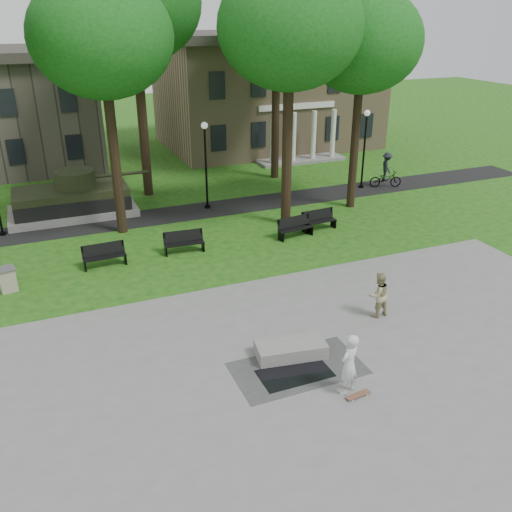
{
  "coord_description": "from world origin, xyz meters",
  "views": [
    {
      "loc": [
        -7.94,
        -15.16,
        9.97
      ],
      "look_at": [
        -0.69,
        2.37,
        1.4
      ],
      "focal_mm": 38.0,
      "sensor_mm": 36.0,
      "label": 1
    }
  ],
  "objects": [
    {
      "name": "tree_5",
      "position": [
        6.5,
        16.5,
        9.67
      ],
      "size": [
        6.4,
        6.4,
        12.44
      ],
      "color": "black",
      "rests_on": "ground"
    },
    {
      "name": "plaza",
      "position": [
        0.0,
        -5.0,
        0.01
      ],
      "size": [
        22.0,
        16.0,
        0.02
      ],
      "primitive_type": "cube",
      "color": "gray",
      "rests_on": "ground"
    },
    {
      "name": "tank_monument",
      "position": [
        -6.46,
        14.0,
        0.86
      ],
      "size": [
        7.45,
        3.4,
        2.4
      ],
      "color": "gray",
      "rests_on": "ground"
    },
    {
      "name": "skateboard",
      "position": [
        -0.55,
        -4.87,
        0.06
      ],
      "size": [
        0.8,
        0.28,
        0.07
      ],
      "primitive_type": "cube",
      "rotation": [
        0.0,
        0.0,
        0.1
      ],
      "color": "brown",
      "rests_on": "plaza"
    },
    {
      "name": "building_right",
      "position": [
        10.0,
        26.0,
        4.34
      ],
      "size": [
        17.0,
        12.0,
        8.6
      ],
      "color": "#9E8460",
      "rests_on": "ground"
    },
    {
      "name": "tree_4",
      "position": [
        -2.0,
        16.0,
        10.39
      ],
      "size": [
        7.2,
        7.2,
        13.5
      ],
      "color": "black",
      "rests_on": "ground"
    },
    {
      "name": "park_bench_0",
      "position": [
        -5.88,
        6.77,
        0.52
      ],
      "size": [
        1.81,
        0.58,
        1.0
      ],
      "rotation": [
        0.0,
        0.0,
        0.04
      ],
      "color": "black",
      "rests_on": "ground"
    },
    {
      "name": "park_bench_2",
      "position": [
        3.11,
        6.61,
        0.52
      ],
      "size": [
        1.85,
        0.77,
        1.0
      ],
      "rotation": [
        0.0,
        0.0,
        0.14
      ],
      "color": "black",
      "rests_on": "ground"
    },
    {
      "name": "lamp_mid",
      "position": [
        0.5,
        12.3,
        2.79
      ],
      "size": [
        0.36,
        0.36,
        4.73
      ],
      "color": "black",
      "rests_on": "ground"
    },
    {
      "name": "tree_1",
      "position": [
        -4.5,
        10.5,
        8.95
      ],
      "size": [
        6.2,
        6.2,
        11.63
      ],
      "color": "black",
      "rests_on": "ground"
    },
    {
      "name": "lamp_right",
      "position": [
        10.5,
        12.3,
        2.79
      ],
      "size": [
        0.36,
        0.36,
        4.73
      ],
      "color": "black",
      "rests_on": "ground"
    },
    {
      "name": "footpath",
      "position": [
        0.0,
        12.0,
        0.01
      ],
      "size": [
        44.0,
        2.6,
        0.01
      ],
      "primitive_type": "cube",
      "color": "black",
      "rests_on": "ground"
    },
    {
      "name": "park_bench_1",
      "position": [
        -2.35,
        6.89,
        0.52
      ],
      "size": [
        1.83,
        0.66,
        1.0
      ],
      "rotation": [
        0.0,
        0.0,
        -0.08
      ],
      "color": "black",
      "rests_on": "ground"
    },
    {
      "name": "trash_bin",
      "position": [
        -9.7,
        5.91,
        0.49
      ],
      "size": [
        0.77,
        0.77,
        0.96
      ],
      "rotation": [
        0.0,
        0.0,
        0.18
      ],
      "color": "gray",
      "rests_on": "ground"
    },
    {
      "name": "puddle",
      "position": [
        -1.73,
        -3.22,
        0.02
      ],
      "size": [
        2.2,
        1.2,
        0.0
      ],
      "primitive_type": "cube",
      "color": "black",
      "rests_on": "plaza"
    },
    {
      "name": "friend_watching",
      "position": [
        2.49,
        -1.26,
        0.86
      ],
      "size": [
        0.86,
        0.69,
        1.68
      ],
      "primitive_type": "imported",
      "rotation": [
        0.0,
        0.0,
        3.2
      ],
      "color": "tan",
      "rests_on": "plaza"
    },
    {
      "name": "park_bench_3",
      "position": [
        4.63,
        7.06,
        0.52
      ],
      "size": [
        1.83,
        0.64,
        1.0
      ],
      "rotation": [
        0.0,
        0.0,
        0.06
      ],
      "color": "black",
      "rests_on": "ground"
    },
    {
      "name": "ground",
      "position": [
        0.0,
        0.0,
        0.0
      ],
      "size": [
        120.0,
        120.0,
        0.0
      ],
      "primitive_type": "plane",
      "color": "#164911",
      "rests_on": "ground"
    },
    {
      "name": "tree_2",
      "position": [
        3.5,
        8.5,
        9.32
      ],
      "size": [
        6.6,
        6.6,
        12.16
      ],
      "color": "black",
      "rests_on": "ground"
    },
    {
      "name": "concrete_block",
      "position": [
        -1.43,
        -2.31,
        0.24
      ],
      "size": [
        2.33,
        1.33,
        0.45
      ],
      "primitive_type": "cube",
      "rotation": [
        0.0,
        0.0,
        -0.16
      ],
      "color": "gray",
      "rests_on": "plaza"
    },
    {
      "name": "cyclist",
      "position": [
        11.93,
        11.84,
        0.89
      ],
      "size": [
        2.09,
        1.3,
        2.17
      ],
      "rotation": [
        0.0,
        0.0,
        1.24
      ],
      "color": "black",
      "rests_on": "ground"
    },
    {
      "name": "tree_3",
      "position": [
        8.0,
        9.5,
        8.6
      ],
      "size": [
        6.0,
        6.0,
        11.19
      ],
      "color": "black",
      "rests_on": "ground"
    },
    {
      "name": "skateboarder",
      "position": [
        -0.74,
        -4.57,
        0.97
      ],
      "size": [
        0.82,
        0.71,
        1.91
      ],
      "primitive_type": "imported",
      "rotation": [
        0.0,
        0.0,
        3.58
      ],
      "color": "silver",
      "rests_on": "plaza"
    }
  ]
}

